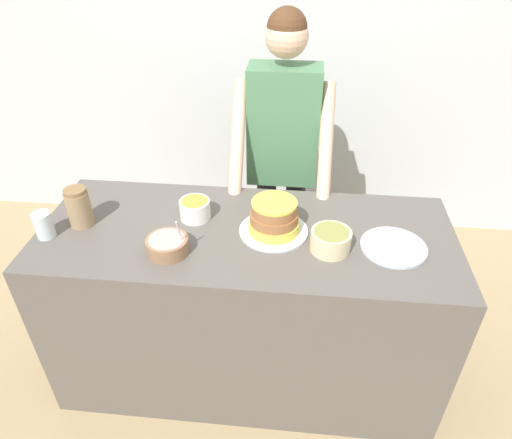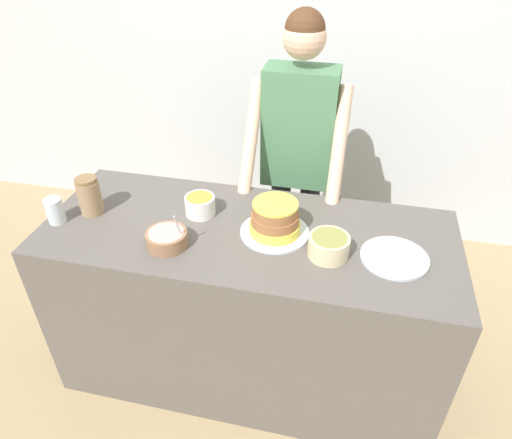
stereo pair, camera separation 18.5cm
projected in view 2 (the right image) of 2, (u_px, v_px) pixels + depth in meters
The scene contains 11 objects.
ground_plane at pixel (232, 424), 2.17m from camera, with size 14.00×14.00×0.00m, color tan.
wall_back at pixel (301, 45), 2.85m from camera, with size 10.00×0.05×2.60m.
counter at pixel (248, 305), 2.20m from camera, with size 1.77×0.71×0.89m.
person_baker at pixel (298, 143), 2.34m from camera, with size 0.49×0.45×1.67m.
cake at pixel (275, 220), 1.89m from camera, with size 0.29×0.29×0.15m.
frosting_bowl_pink at pixel (167, 238), 1.84m from camera, with size 0.17×0.17×0.17m.
frosting_bowl_orange at pixel (200, 205), 2.02m from camera, with size 0.13×0.13×0.09m.
frosting_bowl_olive at pixel (329, 245), 1.78m from camera, with size 0.16×0.16×0.09m.
drinking_glass at pixel (55, 211), 1.97m from camera, with size 0.08×0.08×0.11m.
ceramic_plate at pixel (394, 258), 1.79m from camera, with size 0.27×0.27×0.01m.
stoneware_jar at pixel (89, 196), 2.01m from camera, with size 0.10×0.10×0.18m.
Camera 2 is at (0.38, -1.16, 2.04)m, focal length 32.00 mm.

